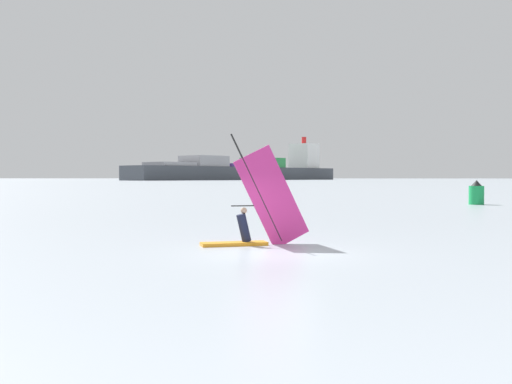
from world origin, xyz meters
TOP-DOWN VIEW (x-y plane):
  - ground_plane at (0.00, 0.00)m, footprint 4000.00×4000.00m
  - windsurfer at (-1.26, 2.21)m, footprint 3.55×2.27m
  - cargo_ship at (-127.90, 440.68)m, footprint 119.90×196.17m
  - distant_headland at (86.41, 1284.32)m, footprint 1202.11×542.53m
  - channel_buoy at (9.02, 37.08)m, footprint 1.27×1.27m

SIDE VIEW (x-z plane):
  - ground_plane at x=0.00m, z-range 0.00..0.00m
  - windsurfer at x=-1.26m, z-range -1.10..2.95m
  - channel_buoy at x=9.02m, z-range -0.11..1.99m
  - cargo_ship at x=-127.90m, z-range -10.53..26.66m
  - distant_headland at x=86.41m, z-range 0.00..46.37m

